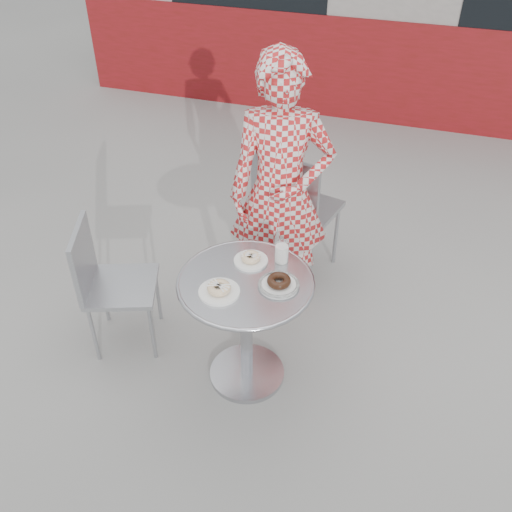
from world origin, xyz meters
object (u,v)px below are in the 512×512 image
(bistro_table, at_px, (246,306))
(chair_left, at_px, (124,308))
(seated_person, at_px, (281,193))
(plate_near, at_px, (219,290))
(plate_far, at_px, (251,259))
(milk_cup, at_px, (282,253))
(plate_checker, at_px, (279,283))
(chair_far, at_px, (297,235))

(bistro_table, xyz_separation_m, chair_left, (-0.77, 0.06, -0.28))
(chair_left, xyz_separation_m, seated_person, (0.76, 0.60, 0.56))
(seated_person, xyz_separation_m, plate_near, (-0.08, -0.78, -0.09))
(plate_far, distance_m, milk_cup, 0.16)
(bistro_table, xyz_separation_m, plate_checker, (0.17, 0.01, 0.19))
(plate_near, height_order, milk_cup, milk_cup)
(plate_far, xyz_separation_m, plate_checker, (0.19, -0.14, -0.00))
(plate_near, bearing_deg, bistro_table, 53.34)
(chair_left, distance_m, plate_far, 0.88)
(bistro_table, xyz_separation_m, plate_near, (-0.09, -0.12, 0.19))
(chair_far, bearing_deg, bistro_table, 102.60)
(plate_near, bearing_deg, chair_left, 165.22)
(plate_checker, bearing_deg, chair_left, 177.34)
(plate_far, bearing_deg, milk_cup, 19.09)
(chair_far, distance_m, plate_near, 1.21)
(chair_left, height_order, plate_far, chair_left)
(milk_cup, bearing_deg, chair_far, 97.54)
(chair_left, bearing_deg, seated_person, -71.50)
(bistro_table, height_order, plate_near, plate_near)
(chair_far, relative_size, plate_near, 4.75)
(plate_near, bearing_deg, plate_far, 76.00)
(chair_left, relative_size, milk_cup, 6.94)
(chair_far, height_order, plate_far, chair_far)
(bistro_table, relative_size, milk_cup, 6.03)
(bistro_table, height_order, plate_far, plate_far)
(plate_checker, bearing_deg, chair_far, 98.43)
(plate_far, relative_size, plate_near, 0.88)
(chair_far, xyz_separation_m, chair_left, (-0.79, -0.95, -0.05))
(plate_checker, xyz_separation_m, milk_cup, (-0.04, 0.19, 0.04))
(bistro_table, bearing_deg, plate_near, -126.66)
(seated_person, height_order, milk_cup, seated_person)
(bistro_table, height_order, chair_left, chair_left)
(chair_left, height_order, seated_person, seated_person)
(plate_checker, relative_size, milk_cup, 1.75)
(chair_left, distance_m, milk_cup, 1.03)
(seated_person, xyz_separation_m, plate_far, (-0.01, -0.51, -0.10))
(bistro_table, xyz_separation_m, seated_person, (-0.01, 0.66, 0.28))
(seated_person, xyz_separation_m, plate_checker, (0.18, -0.65, -0.10))
(plate_far, distance_m, plate_near, 0.28)
(chair_left, distance_m, seated_person, 1.12)
(chair_left, height_order, plate_near, chair_left)
(seated_person, bearing_deg, milk_cup, -86.68)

